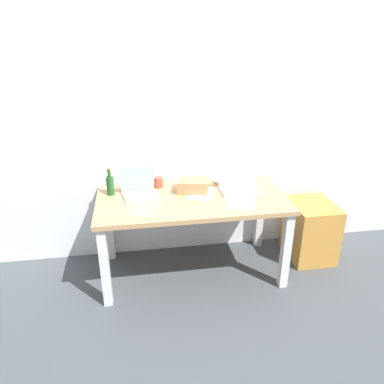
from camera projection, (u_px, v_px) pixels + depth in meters
ground_plane at (192, 270)px, 3.43m from camera, size 8.00×8.00×0.00m
back_wall at (184, 122)px, 3.32m from camera, size 5.20×0.08×2.60m
desk at (192, 208)px, 3.16m from camera, size 1.61×0.80×0.75m
laptop_left at (139, 189)px, 3.16m from camera, size 0.32×0.27×0.22m
laptop_right at (239, 185)px, 3.24m from camera, size 0.34×0.21×0.23m
beer_bottle at (110, 185)px, 3.14m from camera, size 0.06×0.06×0.24m
computer_mouse at (217, 181)px, 3.41m from camera, size 0.07×0.11×0.03m
cardboard_box at (193, 186)px, 3.22m from camera, size 0.30×0.25×0.11m
coffee_mug at (159, 182)px, 3.31m from camera, size 0.08×0.08×0.09m
paper_sheet_near_back at (201, 193)px, 3.20m from camera, size 0.31×0.35×0.00m
paper_sheet_front_left at (146, 209)px, 2.92m from camera, size 0.31×0.36×0.00m
paper_sheet_front_right at (240, 201)px, 3.05m from camera, size 0.27×0.33×0.00m
filing_cabinet at (310, 230)px, 3.55m from camera, size 0.40×0.48×0.56m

